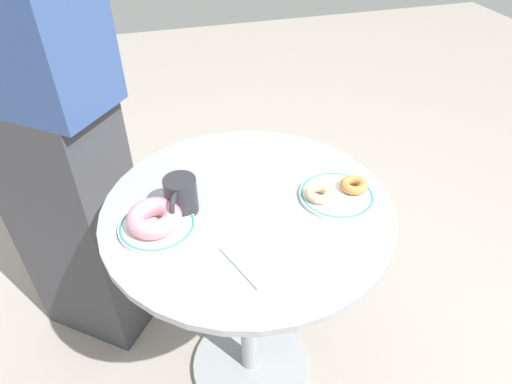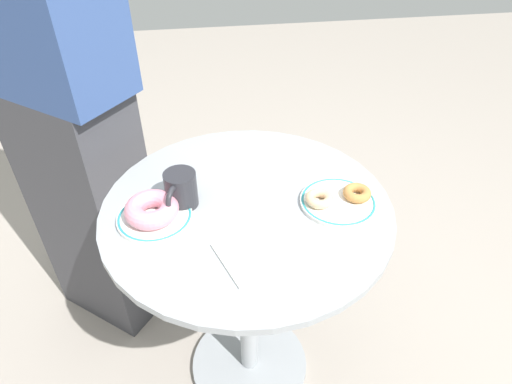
% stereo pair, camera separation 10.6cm
% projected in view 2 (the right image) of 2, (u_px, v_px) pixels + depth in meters
% --- Properties ---
extents(ground_plane, '(7.00, 7.00, 0.02)m').
position_uv_depth(ground_plane, '(250.00, 367.00, 1.51)').
color(ground_plane, '#9E9389').
extents(cafe_table, '(0.70, 0.70, 0.71)m').
position_uv_depth(cafe_table, '(248.00, 270.00, 1.21)').
color(cafe_table, '#999EA3').
rests_on(cafe_table, ground).
extents(plate_left, '(0.17, 0.17, 0.01)m').
position_uv_depth(plate_left, '(155.00, 217.00, 1.02)').
color(plate_left, white).
rests_on(plate_left, cafe_table).
extents(plate_right, '(0.18, 0.18, 0.01)m').
position_uv_depth(plate_right, '(338.00, 202.00, 1.07)').
color(plate_right, white).
rests_on(plate_right, cafe_table).
extents(donut_pink_frosted, '(0.14, 0.14, 0.04)m').
position_uv_depth(donut_pink_frosted, '(152.00, 209.00, 1.00)').
color(donut_pink_frosted, pink).
rests_on(donut_pink_frosted, plate_left).
extents(donut_old_fashioned, '(0.09, 0.09, 0.02)m').
position_uv_depth(donut_old_fashioned, '(357.00, 193.00, 1.07)').
color(donut_old_fashioned, '#BC7F42').
rests_on(donut_old_fashioned, plate_right).
extents(donut_glazed, '(0.09, 0.09, 0.02)m').
position_uv_depth(donut_glazed, '(319.00, 199.00, 1.05)').
color(donut_glazed, '#E0B789').
rests_on(donut_glazed, plate_right).
extents(paper_napkin, '(0.17, 0.17, 0.01)m').
position_uv_depth(paper_napkin, '(252.00, 255.00, 0.93)').
color(paper_napkin, white).
rests_on(paper_napkin, cafe_table).
extents(coffee_mug, '(0.08, 0.11, 0.09)m').
position_uv_depth(coffee_mug, '(180.00, 190.00, 1.04)').
color(coffee_mug, '#28282D').
rests_on(coffee_mug, cafe_table).
extents(person_figure, '(0.46, 0.43, 1.66)m').
position_uv_depth(person_figure, '(63.00, 107.00, 1.23)').
color(person_figure, '#3D3D42').
rests_on(person_figure, ground).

